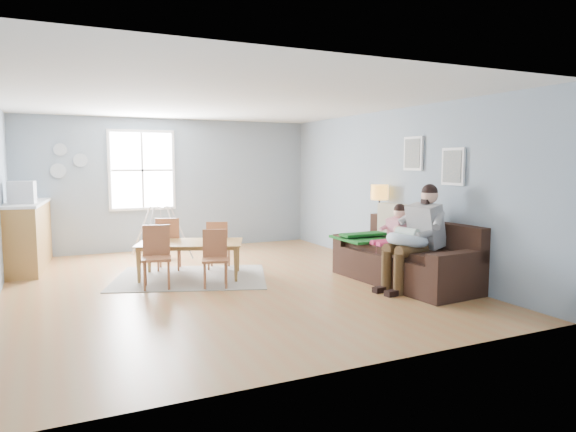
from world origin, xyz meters
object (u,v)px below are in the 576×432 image
father (417,233)px  counter (27,235)px  chair_nw (168,241)px  monitor (22,192)px  dining_table (190,260)px  storage_cube (459,279)px  chair_sw (156,253)px  sofa (407,261)px  toddler (394,229)px  baby_swing (161,235)px  chair_se (215,255)px  floor_lamp (379,199)px  chair_ne (218,243)px

father → counter: father is taller
chair_nw → monitor: monitor is taller
father → dining_table: 3.48m
storage_cube → chair_sw: 4.27m
counter → monitor: 0.84m
sofa → counter: 6.34m
sofa → dining_table: 3.35m
toddler → chair_nw: bearing=143.8°
dining_table → baby_swing: (-0.07, 1.92, 0.16)m
storage_cube → chair_sw: size_ratio=0.51×
toddler → storage_cube: toddler is taller
dining_table → chair_se: bearing=-52.5°
storage_cube → chair_nw: bearing=134.8°
father → counter: (-5.10, 3.93, -0.22)m
chair_sw → counter: (-1.75, 2.27, 0.07)m
toddler → chair_sw: toddler is taller
dining_table → chair_se: chair_se is taller
baby_swing → chair_nw: bearing=-95.9°
counter → storage_cube: bearing=-39.7°
toddler → monitor: bearing=149.8°
sofa → monitor: size_ratio=5.65×
baby_swing → monitor: bearing=-169.4°
counter → floor_lamp: bearing=-23.9°
father → dining_table: father is taller
chair_sw → chair_ne: (1.17, 0.80, -0.05)m
floor_lamp → counter: size_ratio=0.68×
floor_lamp → baby_swing: 4.14m
floor_lamp → chair_ne: 2.85m
baby_swing → chair_ne: bearing=-66.7°
chair_se → chair_nw: size_ratio=0.92×
chair_se → counter: (-2.54, 2.56, 0.12)m
sofa → baby_swing: 4.68m
storage_cube → counter: counter is taller
monitor → baby_swing: monitor is taller
toddler → chair_ne: toddler is taller
storage_cube → baby_swing: bearing=124.6°
chair_sw → dining_table: bearing=33.4°
floor_lamp → chair_sw: bearing=177.4°
chair_se → chair_ne: (0.38, 1.09, -0.00)m
floor_lamp → monitor: (-5.52, 2.05, 0.15)m
chair_sw → monitor: bearing=133.3°
floor_lamp → dining_table: bearing=170.0°
chair_nw → counter: counter is taller
counter → baby_swing: 2.28m
chair_sw → toddler: bearing=-18.2°
counter → monitor: monitor is taller
dining_table → chair_se: size_ratio=1.94×
dining_table → toddler: bearing=-6.9°
storage_cube → chair_ne: bearing=129.4°
floor_lamp → chair_nw: bearing=159.8°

